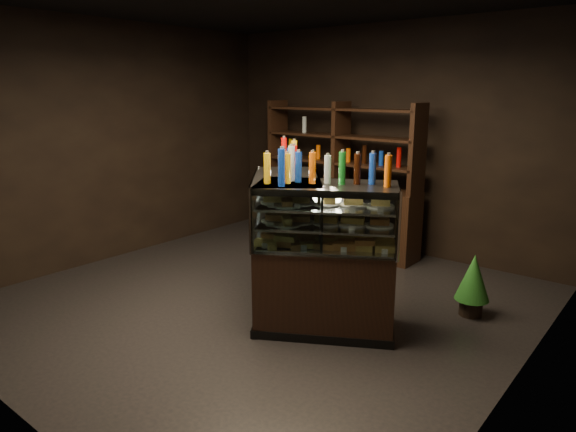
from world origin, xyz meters
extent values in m
plane|color=black|center=(0.00, 0.00, 0.00)|extent=(5.00, 5.00, 0.00)
cube|color=black|center=(0.00, 2.50, 1.50)|extent=(5.00, 0.02, 3.00)
cube|color=black|center=(2.50, 0.00, 1.50)|extent=(0.02, 5.00, 3.00)
cube|color=black|center=(-2.50, 0.00, 1.50)|extent=(0.02, 5.00, 3.00)
cube|color=black|center=(0.88, -0.13, 0.40)|extent=(1.36, 1.13, 0.80)
cube|color=black|center=(0.88, -0.13, 0.04)|extent=(1.40, 1.16, 0.08)
cube|color=black|center=(0.88, -0.13, 1.33)|extent=(1.36, 1.13, 0.06)
cube|color=silver|center=(0.88, -0.13, 0.81)|extent=(1.29, 1.06, 0.02)
cube|color=silver|center=(0.88, -0.13, 0.99)|extent=(1.29, 1.06, 0.02)
cube|color=silver|center=(0.88, -0.13, 1.16)|extent=(1.29, 1.06, 0.02)
cube|color=white|center=(1.04, -0.40, 1.08)|extent=(1.06, 0.61, 0.56)
cylinder|color=silver|center=(1.56, -0.09, 1.08)|extent=(0.03, 0.03, 0.58)
cylinder|color=silver|center=(0.50, -0.69, 1.08)|extent=(0.03, 0.03, 0.58)
cube|color=black|center=(0.36, -0.03, 0.40)|extent=(1.24, 1.33, 0.80)
cube|color=black|center=(0.36, -0.03, 0.04)|extent=(1.28, 1.37, 0.08)
cube|color=black|center=(0.36, -0.03, 1.33)|extent=(1.24, 1.33, 0.06)
cube|color=silver|center=(0.36, -0.03, 0.81)|extent=(1.17, 1.26, 0.02)
cube|color=silver|center=(0.36, -0.03, 0.99)|extent=(1.17, 1.26, 0.02)
cube|color=silver|center=(0.36, -0.03, 1.16)|extent=(1.17, 1.26, 0.02)
cube|color=white|center=(0.11, -0.22, 1.08)|extent=(0.77, 0.95, 0.56)
cylinder|color=silver|center=(0.50, -0.69, 1.08)|extent=(0.03, 0.03, 0.58)
cylinder|color=silver|center=(-0.26, 0.26, 1.08)|extent=(0.03, 0.03, 0.58)
cube|color=#BC8B43|center=(0.45, -0.40, 0.84)|extent=(0.20, 0.17, 0.06)
cube|color=#BC8B43|center=(0.60, -0.32, 0.84)|extent=(0.20, 0.17, 0.06)
cube|color=#BC8B43|center=(0.75, -0.24, 0.84)|extent=(0.20, 0.17, 0.06)
cube|color=#BC8B43|center=(0.90, -0.15, 0.84)|extent=(0.20, 0.17, 0.06)
cube|color=#BC8B43|center=(1.04, -0.07, 0.84)|extent=(0.20, 0.17, 0.06)
cube|color=#BC8B43|center=(1.19, 0.02, 0.84)|extent=(0.20, 0.17, 0.06)
cube|color=#BC8B43|center=(1.34, 0.10, 0.84)|extent=(0.20, 0.17, 0.06)
cylinder|color=white|center=(0.48, -0.35, 1.01)|extent=(0.24, 0.24, 0.02)
cube|color=#BC8B43|center=(0.48, -0.35, 1.05)|extent=(0.19, 0.16, 0.05)
cylinder|color=white|center=(0.68, -0.24, 1.01)|extent=(0.24, 0.24, 0.02)
cube|color=#BC8B43|center=(0.68, -0.24, 1.05)|extent=(0.19, 0.16, 0.05)
cylinder|color=white|center=(0.88, -0.13, 1.01)|extent=(0.24, 0.24, 0.02)
cube|color=#BC8B43|center=(0.88, -0.13, 1.05)|extent=(0.19, 0.16, 0.05)
cylinder|color=white|center=(1.08, -0.01, 1.01)|extent=(0.24, 0.24, 0.02)
cube|color=#BC8B43|center=(1.08, -0.01, 1.05)|extent=(0.19, 0.16, 0.05)
cylinder|color=white|center=(1.28, 0.10, 1.01)|extent=(0.24, 0.24, 0.02)
cube|color=#BC8B43|center=(1.28, 0.10, 1.05)|extent=(0.19, 0.16, 0.05)
cylinder|color=white|center=(0.48, -0.35, 1.18)|extent=(0.24, 0.24, 0.02)
cube|color=#BC8B43|center=(0.48, -0.35, 1.21)|extent=(0.19, 0.16, 0.05)
cylinder|color=white|center=(0.68, -0.24, 1.18)|extent=(0.24, 0.24, 0.02)
cube|color=#BC8B43|center=(0.68, -0.24, 1.21)|extent=(0.19, 0.16, 0.05)
cylinder|color=white|center=(0.88, -0.13, 1.18)|extent=(0.24, 0.24, 0.02)
cube|color=#BC8B43|center=(0.88, -0.13, 1.21)|extent=(0.19, 0.16, 0.05)
cylinder|color=white|center=(1.08, -0.01, 1.18)|extent=(0.24, 0.24, 0.02)
cube|color=#BC8B43|center=(1.08, -0.01, 1.21)|extent=(0.19, 0.16, 0.05)
cylinder|color=white|center=(1.28, 0.10, 1.18)|extent=(0.24, 0.24, 0.02)
cube|color=#BC8B43|center=(1.28, 0.10, 1.21)|extent=(0.19, 0.16, 0.05)
cube|color=#BC8B43|center=(0.01, 0.35, 0.84)|extent=(0.18, 0.20, 0.06)
cube|color=#BC8B43|center=(0.12, 0.22, 0.84)|extent=(0.18, 0.20, 0.06)
cube|color=#BC8B43|center=(0.22, 0.09, 0.84)|extent=(0.18, 0.20, 0.06)
cube|color=#BC8B43|center=(0.33, -0.05, 0.84)|extent=(0.18, 0.20, 0.06)
cube|color=#BC8B43|center=(0.44, -0.18, 0.84)|extent=(0.18, 0.20, 0.06)
cube|color=#BC8B43|center=(0.55, -0.31, 0.84)|extent=(0.18, 0.20, 0.06)
cube|color=#BC8B43|center=(0.65, -0.44, 0.84)|extent=(0.18, 0.20, 0.06)
cylinder|color=white|center=(0.06, 0.33, 1.01)|extent=(0.24, 0.24, 0.02)
cube|color=#BC8B43|center=(0.06, 0.33, 1.05)|extent=(0.17, 0.19, 0.05)
cylinder|color=white|center=(0.21, 0.15, 1.01)|extent=(0.24, 0.24, 0.02)
cube|color=#BC8B43|center=(0.21, 0.15, 1.05)|extent=(0.17, 0.19, 0.05)
cylinder|color=white|center=(0.36, -0.03, 1.01)|extent=(0.24, 0.24, 0.02)
cube|color=#BC8B43|center=(0.36, -0.03, 1.05)|extent=(0.17, 0.19, 0.05)
cylinder|color=white|center=(0.50, -0.21, 1.01)|extent=(0.24, 0.24, 0.02)
cube|color=#BC8B43|center=(0.50, -0.21, 1.05)|extent=(0.17, 0.19, 0.05)
cylinder|color=white|center=(0.65, -0.39, 1.01)|extent=(0.24, 0.24, 0.02)
cube|color=#BC8B43|center=(0.65, -0.39, 1.05)|extent=(0.17, 0.19, 0.05)
cylinder|color=white|center=(0.06, 0.33, 1.18)|extent=(0.24, 0.24, 0.02)
cube|color=#BC8B43|center=(0.06, 0.33, 1.21)|extent=(0.17, 0.19, 0.05)
cylinder|color=white|center=(0.21, 0.15, 1.18)|extent=(0.24, 0.24, 0.02)
cube|color=#BC8B43|center=(0.21, 0.15, 1.21)|extent=(0.17, 0.19, 0.05)
cylinder|color=white|center=(0.36, -0.03, 1.18)|extent=(0.24, 0.24, 0.02)
cube|color=#BC8B43|center=(0.36, -0.03, 1.21)|extent=(0.17, 0.19, 0.05)
cylinder|color=white|center=(0.50, -0.21, 1.18)|extent=(0.24, 0.24, 0.02)
cube|color=#BC8B43|center=(0.50, -0.21, 1.21)|extent=(0.17, 0.19, 0.05)
cylinder|color=white|center=(0.65, -0.39, 1.18)|extent=(0.24, 0.24, 0.02)
cube|color=#BC8B43|center=(0.65, -0.39, 1.21)|extent=(0.17, 0.19, 0.05)
cylinder|color=black|center=(0.44, -0.38, 1.50)|extent=(0.06, 0.06, 0.28)
cylinder|color=silver|center=(0.44, -0.38, 1.65)|extent=(0.03, 0.03, 0.02)
cylinder|color=silver|center=(0.55, -0.32, 1.50)|extent=(0.06, 0.06, 0.28)
cylinder|color=silver|center=(0.55, -0.32, 1.65)|extent=(0.03, 0.03, 0.02)
cylinder|color=#B20C0A|center=(0.66, -0.25, 1.50)|extent=(0.06, 0.06, 0.28)
cylinder|color=silver|center=(0.66, -0.25, 1.65)|extent=(0.03, 0.03, 0.02)
cylinder|color=#D8590A|center=(0.77, -0.19, 1.50)|extent=(0.06, 0.06, 0.28)
cylinder|color=silver|center=(0.77, -0.19, 1.65)|extent=(0.03, 0.03, 0.02)
cylinder|color=#147223|center=(0.88, -0.13, 1.50)|extent=(0.06, 0.06, 0.28)
cylinder|color=silver|center=(0.88, -0.13, 1.65)|extent=(0.03, 0.03, 0.02)
cylinder|color=yellow|center=(0.99, -0.06, 1.50)|extent=(0.06, 0.06, 0.28)
cylinder|color=silver|center=(0.99, -0.06, 1.65)|extent=(0.03, 0.03, 0.02)
cylinder|color=#0F38B2|center=(1.10, 0.00, 1.50)|extent=(0.06, 0.06, 0.28)
cylinder|color=silver|center=(1.10, 0.00, 1.65)|extent=(0.03, 0.03, 0.02)
cylinder|color=black|center=(1.21, 0.06, 1.50)|extent=(0.06, 0.06, 0.28)
cylinder|color=silver|center=(1.21, 0.06, 1.65)|extent=(0.03, 0.03, 0.02)
cylinder|color=silver|center=(1.32, 0.13, 1.50)|extent=(0.06, 0.06, 0.28)
cylinder|color=silver|center=(1.32, 0.13, 1.65)|extent=(0.03, 0.03, 0.02)
cylinder|color=black|center=(0.03, 0.37, 1.50)|extent=(0.06, 0.06, 0.28)
cylinder|color=silver|center=(0.03, 0.37, 1.65)|extent=(0.03, 0.03, 0.02)
cylinder|color=silver|center=(0.11, 0.27, 1.50)|extent=(0.06, 0.06, 0.28)
cylinder|color=silver|center=(0.11, 0.27, 1.65)|extent=(0.03, 0.03, 0.02)
cylinder|color=#B20C0A|center=(0.20, 0.17, 1.50)|extent=(0.06, 0.06, 0.28)
cylinder|color=silver|center=(0.20, 0.17, 1.65)|extent=(0.03, 0.03, 0.02)
cylinder|color=#D8590A|center=(0.28, 0.07, 1.50)|extent=(0.06, 0.06, 0.28)
cylinder|color=silver|center=(0.28, 0.07, 1.65)|extent=(0.03, 0.03, 0.02)
cylinder|color=#147223|center=(0.36, -0.03, 1.50)|extent=(0.06, 0.06, 0.28)
cylinder|color=silver|center=(0.36, -0.03, 1.65)|extent=(0.03, 0.03, 0.02)
cylinder|color=yellow|center=(0.44, -0.13, 1.50)|extent=(0.06, 0.06, 0.28)
cylinder|color=silver|center=(0.44, -0.13, 1.65)|extent=(0.03, 0.03, 0.02)
cylinder|color=#0F38B2|center=(0.52, -0.23, 1.50)|extent=(0.06, 0.06, 0.28)
cylinder|color=silver|center=(0.52, -0.23, 1.65)|extent=(0.03, 0.03, 0.02)
cylinder|color=black|center=(0.60, -0.32, 1.50)|extent=(0.06, 0.06, 0.28)
cylinder|color=silver|center=(0.60, -0.32, 1.65)|extent=(0.03, 0.03, 0.02)
cylinder|color=silver|center=(0.68, -0.42, 1.50)|extent=(0.06, 0.06, 0.28)
cylinder|color=silver|center=(0.68, -0.42, 1.65)|extent=(0.03, 0.03, 0.02)
cylinder|color=black|center=(1.82, 1.02, 0.08)|extent=(0.22, 0.22, 0.16)
cone|color=#1C5C1A|center=(1.82, 1.02, 0.39)|extent=(0.33, 0.33, 0.46)
cone|color=#1C5C1A|center=(1.82, 1.02, 0.54)|extent=(0.26, 0.26, 0.32)
cube|color=black|center=(-0.41, 2.05, 0.45)|extent=(2.28, 0.45, 0.90)
cube|color=black|center=(-1.51, 2.06, 1.45)|extent=(0.06, 0.38, 1.10)
cube|color=black|center=(-0.41, 2.05, 1.45)|extent=(0.06, 0.38, 1.10)
cube|color=black|center=(0.70, 2.04, 1.45)|extent=(0.06, 0.38, 1.10)
cube|color=black|center=(-0.41, 2.05, 1.20)|extent=(2.23, 0.41, 0.03)
cube|color=black|center=(-0.41, 2.05, 1.55)|extent=(2.23, 0.41, 0.03)
cube|color=black|center=(-0.41, 2.05, 1.90)|extent=(2.23, 0.41, 0.03)
cylinder|color=black|center=(-1.27, 2.06, 1.32)|extent=(0.06, 0.06, 0.22)
cylinder|color=silver|center=(-1.03, 2.06, 1.32)|extent=(0.06, 0.06, 0.22)
cylinder|color=#B20C0A|center=(-0.78, 2.05, 1.32)|extent=(0.06, 0.06, 0.22)
cylinder|color=#D8590A|center=(-0.53, 2.05, 1.32)|extent=(0.06, 0.06, 0.22)
cylinder|color=#147223|center=(-0.28, 2.05, 1.32)|extent=(0.06, 0.06, 0.22)
cylinder|color=yellow|center=(-0.04, 2.05, 1.32)|extent=(0.06, 0.06, 0.22)
cylinder|color=#0F38B2|center=(0.21, 2.04, 1.32)|extent=(0.06, 0.06, 0.22)
cylinder|color=black|center=(0.46, 2.04, 1.32)|extent=(0.06, 0.06, 0.22)
camera|label=1|loc=(3.36, -3.72, 2.15)|focal=32.00mm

